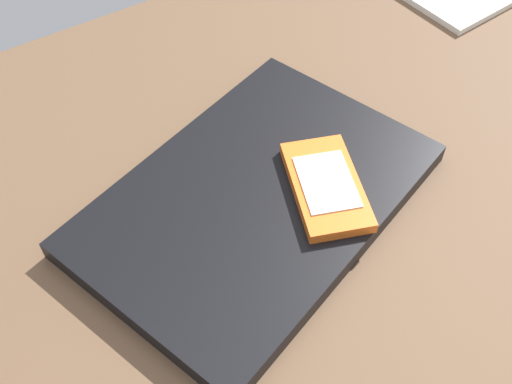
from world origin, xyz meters
TOP-DOWN VIEW (x-y plane):
  - desk_surface at (0.00, 0.00)cm, footprint 120.00×80.00cm
  - laptop_closed at (-1.90, 4.98)cm, footprint 36.70×29.99cm
  - cell_phone_on_laptop at (3.47, 1.76)cm, footprint 9.45×12.29cm

SIDE VIEW (x-z plane):
  - desk_surface at x=0.00cm, z-range 0.00..3.00cm
  - laptop_closed at x=-1.90cm, z-range 3.00..5.00cm
  - cell_phone_on_laptop at x=3.47cm, z-range 4.97..6.19cm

